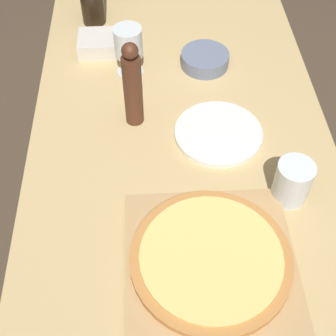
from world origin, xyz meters
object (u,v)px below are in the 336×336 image
at_px(wine_glass, 128,44).
at_px(pepper_mill, 133,86).
at_px(pizza, 211,258).
at_px(small_bowl, 205,59).

bearing_deg(wine_glass, pepper_mill, -86.66).
relative_size(pizza, small_bowl, 2.37).
xyz_separation_m(pizza, wine_glass, (-0.17, 0.66, 0.07)).
relative_size(pepper_mill, small_bowl, 1.72).
height_order(wine_glass, small_bowl, wine_glass).
distance_m(pizza, small_bowl, 0.68).
bearing_deg(pizza, small_bowl, 85.09).
bearing_deg(wine_glass, small_bowl, 5.57).
bearing_deg(pepper_mill, pizza, -70.74).
bearing_deg(pizza, pepper_mill, 109.26).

